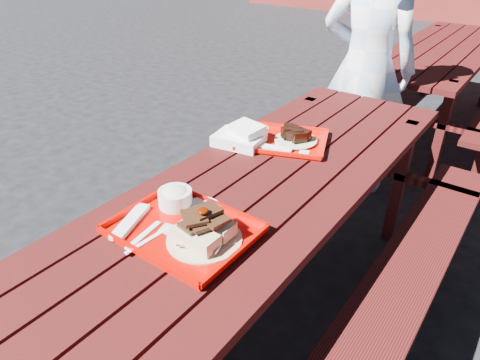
% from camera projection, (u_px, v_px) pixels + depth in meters
% --- Properties ---
extents(ground, '(60.00, 60.00, 0.00)m').
position_uv_depth(ground, '(258.00, 312.00, 2.09)').
color(ground, black).
rests_on(ground, ground).
extents(picnic_table_near, '(1.41, 2.40, 0.75)m').
position_uv_depth(picnic_table_near, '(261.00, 218.00, 1.81)').
color(picnic_table_near, '#44100D').
rests_on(picnic_table_near, ground).
extents(picnic_table_far, '(1.41, 2.40, 0.75)m').
position_uv_depth(picnic_table_far, '(439.00, 69.00, 3.75)').
color(picnic_table_far, '#44100D').
rests_on(picnic_table_far, ground).
extents(near_tray, '(0.46, 0.39, 0.14)m').
position_uv_depth(near_tray, '(187.00, 221.00, 1.41)').
color(near_tray, '#C40500').
rests_on(near_tray, picnic_table_near).
extents(far_tray, '(0.49, 0.44, 0.07)m').
position_uv_depth(far_tray, '(281.00, 139.00, 2.00)').
color(far_tray, red).
rests_on(far_tray, picnic_table_near).
extents(white_cloth, '(0.25, 0.20, 0.09)m').
position_uv_depth(white_cloth, '(241.00, 137.00, 1.98)').
color(white_cloth, white).
rests_on(white_cloth, picnic_table_near).
extents(person, '(0.67, 0.49, 1.69)m').
position_uv_depth(person, '(366.00, 68.00, 2.76)').
color(person, '#B7D6F9').
rests_on(person, ground).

